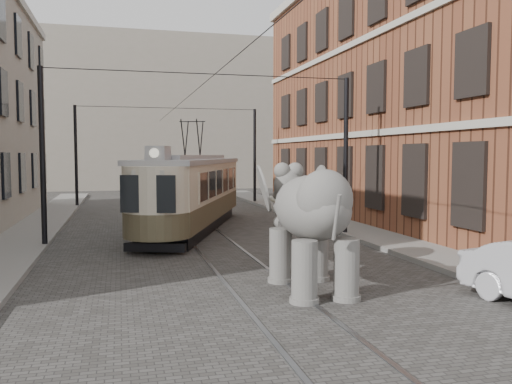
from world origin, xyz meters
name	(u,v)px	position (x,y,z in m)	size (l,w,h in m)	color
ground	(251,279)	(0.00, 0.00, 0.00)	(120.00, 120.00, 0.00)	#44423F
tram_rails	(251,279)	(0.00, 0.00, 0.01)	(1.54, 80.00, 0.02)	slate
sidewalk_right	(460,264)	(6.00, 0.00, 0.07)	(2.00, 60.00, 0.15)	slate
brick_building	(437,92)	(11.00, 9.00, 6.00)	(8.00, 26.00, 12.00)	brown
distant_block	(152,115)	(0.00, 40.00, 7.00)	(28.00, 10.00, 14.00)	gray
catenary	(210,158)	(-0.20, 5.00, 3.00)	(11.00, 30.20, 6.00)	black
tram	(193,175)	(-0.21, 9.17, 2.26)	(2.35, 11.38, 4.52)	beige
elephant	(312,227)	(1.06, -1.43, 1.47)	(2.64, 4.80, 2.94)	#66635E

